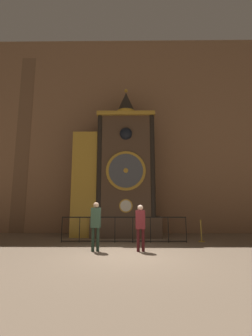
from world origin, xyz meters
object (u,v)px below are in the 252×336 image
at_px(clock_tower, 117,173).
at_px(visitor_far, 140,223).
at_px(visitor_near, 96,221).
at_px(stanchion_post, 201,235).

bearing_deg(clock_tower, visitor_far, -74.78).
xyz_separation_m(clock_tower, visitor_far, (1.04, -3.83, -2.36)).
distance_m(clock_tower, visitor_near, 4.50).
distance_m(visitor_far, stanchion_post, 3.68).
bearing_deg(stanchion_post, visitor_far, -142.80).
relative_size(visitor_near, visitor_far, 1.06).
xyz_separation_m(visitor_far, stanchion_post, (2.88, 2.19, -0.68)).
height_order(visitor_near, visitor_far, visitor_near).
distance_m(visitor_near, stanchion_post, 5.07).
relative_size(clock_tower, stanchion_post, 8.56).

